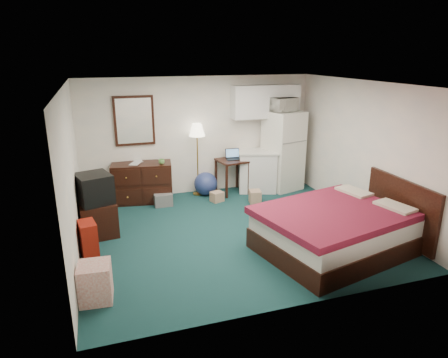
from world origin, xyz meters
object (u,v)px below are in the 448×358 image
object	(u,v)px
suitcase	(89,241)
tv_stand	(98,218)
dresser	(142,182)
bed	(334,231)
desk	(232,176)
fridge	(283,151)
kitchen_counter	(257,171)
floor_lamp	(198,160)

from	to	relation	value
suitcase	tv_stand	bearing A→B (deg)	69.80
dresser	suitcase	world-z (taller)	dresser
bed	tv_stand	distance (m)	3.87
desk	fridge	world-z (taller)	fridge
dresser	fridge	distance (m)	3.15
kitchen_counter	tv_stand	world-z (taller)	kitchen_counter
floor_lamp	tv_stand	distance (m)	2.60
kitchen_counter	fridge	world-z (taller)	fridge
desk	tv_stand	xyz separation A→B (m)	(-2.85, -1.32, -0.08)
kitchen_counter	tv_stand	size ratio (longest dim) A/B	1.38
desk	suitcase	world-z (taller)	desk
kitchen_counter	dresser	bearing A→B (deg)	-163.47
kitchen_counter	bed	distance (m)	3.05
kitchen_counter	desk	bearing A→B (deg)	-163.83
fridge	bed	xyz separation A→B (m)	(-0.58, -3.02, -0.53)
fridge	bed	size ratio (longest dim) A/B	0.82
desk	tv_stand	distance (m)	3.14
floor_lamp	fridge	world-z (taller)	fridge
dresser	tv_stand	bearing A→B (deg)	-115.03
dresser	kitchen_counter	world-z (taller)	kitchen_counter
desk	suitcase	xyz separation A→B (m)	(-3.00, -2.17, -0.08)
floor_lamp	desk	bearing A→B (deg)	-9.22
tv_stand	dresser	bearing A→B (deg)	49.21
fridge	tv_stand	xyz separation A→B (m)	(-4.03, -1.27, -0.58)
floor_lamp	desk	size ratio (longest dim) A/B	2.08
floor_lamp	kitchen_counter	world-z (taller)	floor_lamp
dresser	suitcase	size ratio (longest dim) A/B	2.02
floor_lamp	bed	bearing A→B (deg)	-67.25
floor_lamp	kitchen_counter	size ratio (longest dim) A/B	1.77
desk	suitcase	bearing A→B (deg)	-152.45
suitcase	bed	bearing A→B (deg)	-24.26
tv_stand	suitcase	world-z (taller)	suitcase
dresser	floor_lamp	bearing A→B (deg)	12.01
floor_lamp	kitchen_counter	xyz separation A→B (m)	(1.33, -0.14, -0.34)
floor_lamp	desk	distance (m)	0.85
floor_lamp	suitcase	bearing A→B (deg)	-134.56
kitchen_counter	tv_stand	xyz separation A→B (m)	(-3.44, -1.30, -0.15)
kitchen_counter	fridge	bearing A→B (deg)	15.21
floor_lamp	kitchen_counter	distance (m)	1.38
dresser	suitcase	bearing A→B (deg)	-106.85
dresser	desk	world-z (taller)	dresser
tv_stand	bed	bearing A→B (deg)	-34.05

